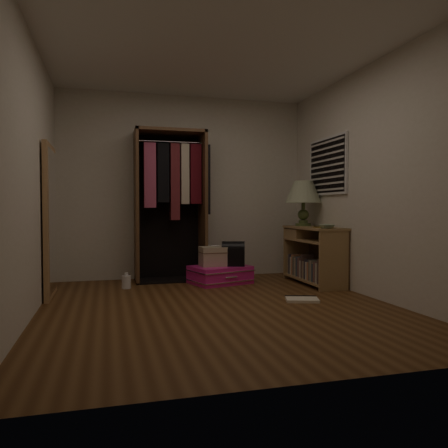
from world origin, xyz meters
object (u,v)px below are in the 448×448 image
(pink_suitcase, at_px, (220,275))
(console_bookshelf, at_px, (312,254))
(black_bag, at_px, (233,253))
(white_jug, at_px, (126,282))
(table_lamp, at_px, (303,193))
(open_wardrobe, at_px, (173,192))
(train_case, at_px, (214,256))
(floor_mirror, at_px, (50,221))

(pink_suitcase, bearing_deg, console_bookshelf, -31.10)
(black_bag, relative_size, white_jug, 1.76)
(table_lamp, xyz_separation_m, white_jug, (-2.40, -0.05, -1.12))
(console_bookshelf, height_order, black_bag, console_bookshelf)
(open_wardrobe, relative_size, white_jug, 10.47)
(open_wardrobe, relative_size, black_bag, 5.94)
(pink_suitcase, height_order, black_bag, black_bag)
(pink_suitcase, xyz_separation_m, white_jug, (-1.22, -0.06, -0.03))
(black_bag, relative_size, table_lamp, 0.56)
(pink_suitcase, bearing_deg, open_wardrobe, 125.93)
(train_case, bearing_deg, floor_mirror, -172.86)
(console_bookshelf, bearing_deg, black_bag, 165.29)
(floor_mirror, height_order, black_bag, floor_mirror)
(floor_mirror, distance_m, train_case, 2.07)
(pink_suitcase, distance_m, train_case, 0.26)
(console_bookshelf, distance_m, open_wardrobe, 2.06)
(open_wardrobe, xyz_separation_m, train_case, (0.48, -0.41, -0.86))
(white_jug, bearing_deg, train_case, 3.89)
(train_case, bearing_deg, console_bookshelf, -17.32)
(floor_mirror, height_order, pink_suitcase, floor_mirror)
(train_case, relative_size, table_lamp, 0.63)
(console_bookshelf, height_order, floor_mirror, floor_mirror)
(train_case, height_order, black_bag, black_bag)
(black_bag, xyz_separation_m, table_lamp, (1.01, 0.02, 0.81))
(open_wardrobe, height_order, table_lamp, open_wardrobe)
(pink_suitcase, bearing_deg, table_lamp, -17.72)
(pink_suitcase, distance_m, table_lamp, 1.61)
(pink_suitcase, distance_m, black_bag, 0.33)
(console_bookshelf, relative_size, black_bag, 3.24)
(console_bookshelf, height_order, pink_suitcase, console_bookshelf)
(console_bookshelf, distance_m, train_case, 1.30)
(table_lamp, bearing_deg, black_bag, -179.03)
(open_wardrobe, xyz_separation_m, black_bag, (0.73, -0.46, -0.82))
(console_bookshelf, bearing_deg, open_wardrobe, 157.43)
(console_bookshelf, relative_size, train_case, 2.85)
(train_case, bearing_deg, open_wardrobe, 136.65)
(pink_suitcase, height_order, white_jug, pink_suitcase)
(pink_suitcase, xyz_separation_m, table_lamp, (1.19, -0.02, 1.09))
(pink_suitcase, xyz_separation_m, train_case, (-0.07, 0.01, 0.25))
(floor_mirror, distance_m, pink_suitcase, 2.21)
(floor_mirror, relative_size, white_jug, 8.68)
(white_jug, bearing_deg, floor_mirror, -161.25)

